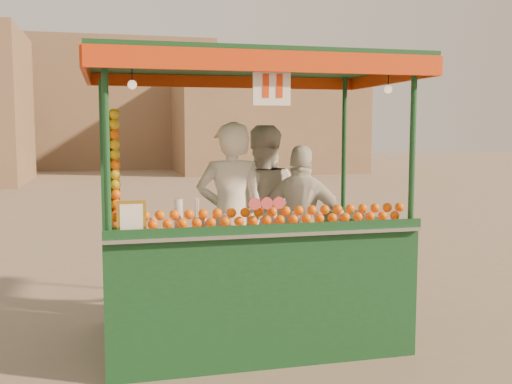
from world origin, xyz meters
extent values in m
plane|color=#716351|center=(0.00, 0.00, 0.00)|extent=(90.00, 90.00, 0.00)
cube|color=#85644B|center=(7.00, 24.00, 2.50)|extent=(9.00, 6.00, 5.00)
cube|color=#85644B|center=(-2.00, 30.00, 3.50)|extent=(14.00, 7.00, 7.00)
cube|color=#0F391E|center=(0.45, 0.08, 0.16)|extent=(2.83, 1.74, 0.33)
cylinder|color=black|center=(-0.53, 0.08, 0.20)|extent=(0.39, 0.11, 0.39)
cylinder|color=black|center=(1.43, 0.08, 0.20)|extent=(0.39, 0.11, 0.39)
cube|color=#0F391E|center=(0.45, -0.63, 0.76)|extent=(2.83, 0.33, 0.87)
cube|color=#0F391E|center=(-0.80, 0.19, 0.76)|extent=(0.33, 1.41, 0.87)
cube|color=#0F391E|center=(1.70, 0.19, 0.76)|extent=(0.33, 1.41, 0.87)
cube|color=#B2B2B7|center=(0.45, -0.59, 1.21)|extent=(2.83, 0.50, 0.03)
cylinder|color=#0F391E|center=(-0.91, -0.74, 1.96)|extent=(0.05, 0.05, 1.52)
cylinder|color=#0F391E|center=(1.81, -0.74, 1.96)|extent=(0.05, 0.05, 1.52)
cylinder|color=#0F391E|center=(-0.91, 0.90, 1.96)|extent=(0.05, 0.05, 1.52)
cylinder|color=#0F391E|center=(1.81, 0.90, 1.96)|extent=(0.05, 0.05, 1.52)
cube|color=#0F391E|center=(0.45, 0.08, 2.76)|extent=(3.05, 1.96, 0.09)
cube|color=red|center=(0.45, -0.90, 2.68)|extent=(3.05, 0.04, 0.17)
cube|color=red|center=(0.45, 1.06, 2.68)|extent=(3.05, 0.04, 0.17)
cube|color=red|center=(-1.07, 0.08, 2.68)|extent=(0.04, 1.96, 0.17)
cube|color=red|center=(1.97, 0.08, 2.68)|extent=(0.04, 1.96, 0.17)
cylinder|color=#D03F46|center=(0.43, -0.74, 1.48)|extent=(0.11, 0.03, 0.11)
cube|color=gold|center=(-0.73, -0.74, 1.38)|extent=(0.24, 0.02, 0.30)
cube|color=white|center=(0.45, -0.81, 2.48)|extent=(0.33, 0.02, 0.33)
sphere|color=#FFE5B2|center=(-0.69, -0.66, 2.48)|extent=(0.08, 0.08, 0.08)
sphere|color=#FFE5B2|center=(1.59, -0.66, 2.48)|extent=(0.08, 0.08, 0.08)
imported|color=white|center=(0.27, 0.03, 1.26)|extent=(0.71, 0.49, 1.86)
imported|color=silver|center=(0.72, 0.58, 1.24)|extent=(0.97, 0.80, 1.84)
imported|color=silver|center=(1.04, 0.13, 1.14)|extent=(1.03, 0.82, 1.63)
camera|label=1|loc=(-0.91, -5.73, 2.11)|focal=42.14mm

